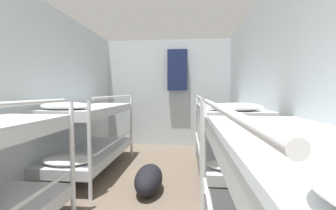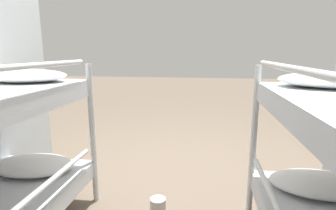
% 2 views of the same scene
% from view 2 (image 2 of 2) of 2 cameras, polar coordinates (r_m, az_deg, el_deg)
% --- Properties ---
extents(ground_plane, '(20.00, 20.00, 0.00)m').
position_cam_2_polar(ground_plane, '(2.77, 1.98, -14.73)').
color(ground_plane, '#6B5B4C').
extents(tin_can, '(0.12, 0.12, 0.14)m').
position_cam_2_polar(tin_can, '(2.13, -2.21, -21.33)').
color(tin_can, '#B7B2A8').
rests_on(tin_can, ground_plane).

